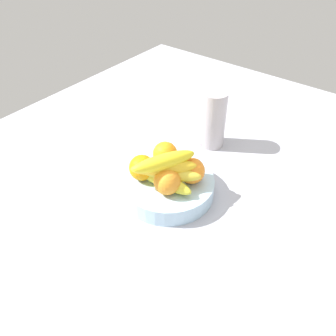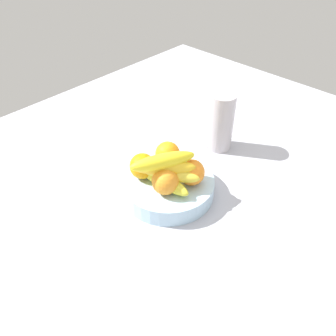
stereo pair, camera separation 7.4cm
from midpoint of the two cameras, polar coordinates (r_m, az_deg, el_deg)
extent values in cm
cube|color=#ABADB9|center=(103.38, 0.38, -4.38)|extent=(180.00, 140.00, 3.00)
cylinder|color=#AACEE6|center=(100.29, 2.10, -2.95)|extent=(25.46, 25.46, 5.01)
sphere|color=orange|center=(101.79, 2.00, 2.18)|extent=(7.03, 7.03, 7.03)
sphere|color=orange|center=(97.45, -1.89, 0.24)|extent=(7.03, 7.03, 7.03)
sphere|color=orange|center=(92.66, 1.85, -2.19)|extent=(7.03, 7.03, 7.03)
sphere|color=orange|center=(95.88, 5.93, -0.75)|extent=(7.03, 7.03, 7.03)
ellipsoid|color=yellow|center=(95.29, 1.40, -2.00)|extent=(4.72, 17.16, 4.00)
ellipsoid|color=yellow|center=(93.96, 2.08, -0.96)|extent=(10.99, 17.05, 4.00)
ellipsoid|color=yellow|center=(92.49, 1.46, 0.07)|extent=(14.46, 15.22, 4.00)
ellipsoid|color=yellow|center=(90.88, 1.52, 1.02)|extent=(16.92, 11.41, 4.00)
cylinder|color=#BAB2B8|center=(115.71, 10.15, 7.11)|extent=(8.00, 8.00, 18.89)
cylinder|color=white|center=(121.42, 8.37, 4.09)|extent=(7.34, 7.34, 1.51)
camera|label=1|loc=(0.04, -87.81, 1.79)|focal=38.76mm
camera|label=2|loc=(0.04, 92.19, -1.79)|focal=38.76mm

